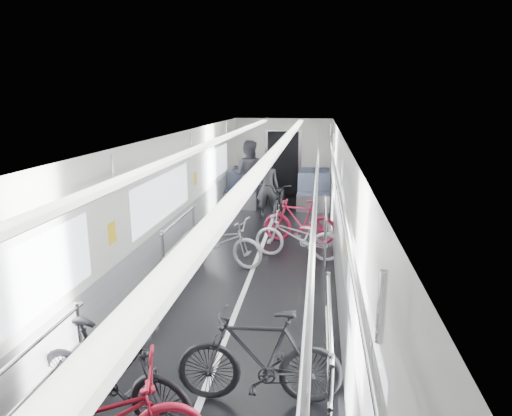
{
  "coord_description": "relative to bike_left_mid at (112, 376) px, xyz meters",
  "views": [
    {
      "loc": [
        1.13,
        -7.28,
        3.04
      ],
      "look_at": [
        0.0,
        0.82,
        1.05
      ],
      "focal_mm": 32.0,
      "sensor_mm": 36.0,
      "label": 1
    }
  ],
  "objects": [
    {
      "name": "bike_aisle",
      "position": [
        0.89,
        7.73,
        -0.04
      ],
      "size": [
        0.7,
        1.88,
        0.98
      ],
      "primitive_type": "imported",
      "rotation": [
        0.0,
        0.0,
        -0.03
      ],
      "color": "black",
      "rests_on": "floor"
    },
    {
      "name": "bike_right_near",
      "position": [
        1.31,
        0.54,
        -0.02
      ],
      "size": [
        1.71,
        0.6,
        1.01
      ],
      "primitive_type": "imported",
      "rotation": [
        0.0,
        0.0,
        -1.5
      ],
      "color": "black",
      "rests_on": "floor"
    },
    {
      "name": "car_shell",
      "position": [
        0.71,
        5.55,
        0.6
      ],
      "size": [
        3.02,
        14.01,
        2.41
      ],
      "color": "black",
      "rests_on": "ground"
    },
    {
      "name": "person_seated",
      "position": [
        -0.1,
        8.91,
        0.42
      ],
      "size": [
        1.01,
        0.84,
        1.89
      ],
      "primitive_type": "imported",
      "rotation": [
        0.0,
        0.0,
        3.0
      ],
      "color": "#2B2A32",
      "rests_on": "floor"
    },
    {
      "name": "bike_right_mid",
      "position": [
        1.47,
        4.87,
        -0.09
      ],
      "size": [
        1.75,
        0.87,
        0.88
      ],
      "primitive_type": "imported",
      "rotation": [
        0.0,
        0.0,
        -1.75
      ],
      "color": "silver",
      "rests_on": "floor"
    },
    {
      "name": "bike_left_far",
      "position": [
        0.07,
        4.35,
        -0.08
      ],
      "size": [
        1.82,
        1.04,
        0.9
      ],
      "primitive_type": "imported",
      "rotation": [
        0.0,
        0.0,
        1.3
      ],
      "color": "#A9A9AD",
      "rests_on": "floor"
    },
    {
      "name": "person_standing",
      "position": [
        0.56,
        7.83,
        0.27
      ],
      "size": [
        0.63,
        0.46,
        1.6
      ],
      "primitive_type": "imported",
      "rotation": [
        0.0,
        0.0,
        3.28
      ],
      "color": "black",
      "rests_on": "floor"
    },
    {
      "name": "bike_right_far",
      "position": [
        1.47,
        5.87,
        -0.05
      ],
      "size": [
        1.62,
        0.68,
        0.95
      ],
      "primitive_type": "imported",
      "rotation": [
        0.0,
        0.0,
        -1.72
      ],
      "color": "#A81432",
      "rests_on": "floor"
    },
    {
      "name": "bike_left_mid",
      "position": [
        0.0,
        0.0,
        0.0
      ],
      "size": [
        1.82,
        0.92,
        1.05
      ],
      "primitive_type": "imported",
      "rotation": [
        0.0,
        0.0,
        1.32
      ],
      "color": "black",
      "rests_on": "floor"
    }
  ]
}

